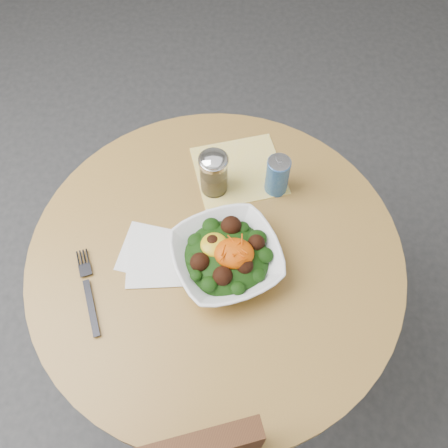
{
  "coord_description": "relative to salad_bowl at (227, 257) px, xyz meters",
  "views": [
    {
      "loc": [
        0.04,
        -0.54,
        1.81
      ],
      "look_at": [
        0.02,
        0.05,
        0.81
      ],
      "focal_mm": 40.0,
      "sensor_mm": 36.0,
      "label": 1
    }
  ],
  "objects": [
    {
      "name": "beverage_can",
      "position": [
        0.12,
        0.22,
        0.02
      ],
      "size": [
        0.06,
        0.06,
        0.11
      ],
      "color": "#0D3A99",
      "rests_on": "table"
    },
    {
      "name": "table",
      "position": [
        -0.03,
        0.02,
        -0.23
      ],
      "size": [
        0.9,
        0.9,
        0.75
      ],
      "color": "black",
      "rests_on": "ground"
    },
    {
      "name": "paper_napkins",
      "position": [
        -0.18,
        0.01,
        -0.03
      ],
      "size": [
        0.17,
        0.18,
        0.0
      ],
      "color": "white",
      "rests_on": "table"
    },
    {
      "name": "fork",
      "position": [
        -0.31,
        -0.08,
        -0.03
      ],
      "size": [
        0.09,
        0.22,
        0.0
      ],
      "color": "black",
      "rests_on": "table"
    },
    {
      "name": "spice_shaker",
      "position": [
        -0.04,
        0.22,
        0.03
      ],
      "size": [
        0.07,
        0.07,
        0.13
      ],
      "color": "silver",
      "rests_on": "table"
    },
    {
      "name": "cloth_napkin",
      "position": [
        0.02,
        0.27,
        -0.03
      ],
      "size": [
        0.27,
        0.26,
        0.0
      ],
      "primitive_type": "cube",
      "rotation": [
        0.0,
        0.0,
        0.26
      ],
      "color": "yellow",
      "rests_on": "table"
    },
    {
      "name": "ground",
      "position": [
        -0.03,
        0.02,
        -0.78
      ],
      "size": [
        6.0,
        6.0,
        0.0
      ],
      "primitive_type": "plane",
      "color": "#323235",
      "rests_on": "ground"
    },
    {
      "name": "salad_bowl",
      "position": [
        0.0,
        0.0,
        0.0
      ],
      "size": [
        0.32,
        0.32,
        0.09
      ],
      "color": "white",
      "rests_on": "table"
    }
  ]
}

